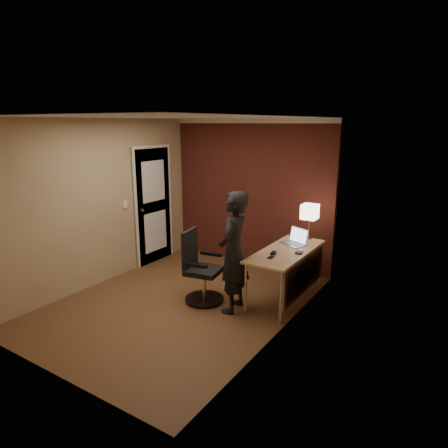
{
  "coord_description": "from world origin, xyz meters",
  "views": [
    {
      "loc": [
        3.26,
        -4.03,
        2.44
      ],
      "look_at": [
        0.35,
        0.55,
        1.05
      ],
      "focal_mm": 32.0,
      "sensor_mm": 36.0,
      "label": 1
    }
  ],
  "objects": [
    {
      "name": "person",
      "position": [
        0.73,
        0.18,
        0.8
      ],
      "size": [
        0.48,
        0.65,
        1.61
      ],
      "primitive_type": "imported",
      "rotation": [
        0.0,
        0.0,
        -1.39
      ],
      "color": "black",
      "rests_on": "ground"
    },
    {
      "name": "desk",
      "position": [
        1.25,
        0.84,
        0.6
      ],
      "size": [
        0.6,
        1.5,
        0.73
      ],
      "color": "tan",
      "rests_on": "ground"
    },
    {
      "name": "wallet",
      "position": [
        1.38,
        0.8,
        0.74
      ],
      "size": [
        0.11,
        0.12,
        0.02
      ],
      "primitive_type": "cube",
      "rotation": [
        0.0,
        0.0,
        0.17
      ],
      "color": "black",
      "rests_on": "desk"
    },
    {
      "name": "laptop",
      "position": [
        1.18,
        1.17,
        0.79
      ],
      "size": [
        0.4,
        0.36,
        0.23
      ],
      "color": "silver",
      "rests_on": "desk"
    },
    {
      "name": "office_chair",
      "position": [
        0.2,
        0.17,
        0.44
      ],
      "size": [
        0.54,
        0.6,
        0.99
      ],
      "color": "black",
      "rests_on": "ground"
    },
    {
      "name": "room",
      "position": [
        -0.27,
        1.54,
        1.37
      ],
      "size": [
        4.0,
        4.0,
        4.0
      ],
      "color": "brown",
      "rests_on": "ground"
    },
    {
      "name": "mouse",
      "position": [
        1.11,
        0.59,
        0.75
      ],
      "size": [
        0.07,
        0.11,
        0.03
      ],
      "primitive_type": "cube",
      "rotation": [
        0.0,
        0.0,
        0.14
      ],
      "color": "black",
      "rests_on": "desk"
    },
    {
      "name": "desk_lamp",
      "position": [
        1.24,
        1.51,
        1.15
      ],
      "size": [
        0.22,
        0.22,
        0.54
      ],
      "color": "silver",
      "rests_on": "desk"
    },
    {
      "name": "phone",
      "position": [
        1.14,
        0.44,
        0.73
      ],
      "size": [
        0.06,
        0.12,
        0.01
      ],
      "primitive_type": "cube",
      "rotation": [
        0.0,
        0.0,
        -0.01
      ],
      "color": "black",
      "rests_on": "desk"
    }
  ]
}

